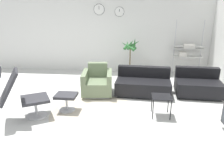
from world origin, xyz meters
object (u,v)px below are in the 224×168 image
at_px(couch_low, 143,84).
at_px(potted_plant, 130,58).
at_px(lounge_chair, 16,89).
at_px(armchair_red, 97,83).
at_px(couch_second, 198,85).
at_px(side_table, 161,99).
at_px(shelf_unit, 187,50).
at_px(ottoman, 66,99).

distance_m(couch_low, potted_plant, 1.66).
relative_size(lounge_chair, armchair_red, 1.21).
bearing_deg(armchair_red, lounge_chair, 43.80).
distance_m(couch_low, couch_second, 1.43).
xyz_separation_m(armchair_red, side_table, (1.54, -1.15, 0.10)).
xyz_separation_m(armchair_red, couch_second, (2.63, 0.19, -0.04)).
height_order(side_table, shelf_unit, shelf_unit).
relative_size(side_table, shelf_unit, 0.24).
distance_m(ottoman, shelf_unit, 4.49).
bearing_deg(couch_second, couch_low, 6.07).
relative_size(couch_second, potted_plant, 0.89).
bearing_deg(shelf_unit, potted_plant, -171.20).
xyz_separation_m(ottoman, couch_low, (1.72, 1.22, -0.03)).
bearing_deg(side_table, shelf_unit, 69.78).
bearing_deg(side_table, ottoman, 178.38).
distance_m(lounge_chair, armchair_red, 2.12).
relative_size(ottoman, shelf_unit, 0.25).
bearing_deg(couch_low, ottoman, 38.90).
bearing_deg(shelf_unit, couch_low, -128.56).
bearing_deg(potted_plant, armchair_red, -115.84).
relative_size(couch_low, shelf_unit, 0.80).
bearing_deg(lounge_chair, side_table, 68.24).
relative_size(couch_low, side_table, 3.29).
distance_m(lounge_chair, side_table, 2.94).
xyz_separation_m(side_table, shelf_unit, (1.16, 3.14, 0.48)).
relative_size(armchair_red, shelf_unit, 0.51).
bearing_deg(side_table, couch_second, 50.77).
bearing_deg(armchair_red, shelf_unit, -149.15).
relative_size(side_table, potted_plant, 0.34).
bearing_deg(lounge_chair, potted_plant, 116.08).
xyz_separation_m(ottoman, armchair_red, (0.51, 1.09, 0.00)).
distance_m(lounge_chair, ottoman, 1.05).
xyz_separation_m(side_table, potted_plant, (-0.71, 2.85, 0.23)).
relative_size(armchair_red, side_table, 2.11).
distance_m(lounge_chair, potted_plant, 3.95).
relative_size(couch_low, potted_plant, 1.11).
relative_size(ottoman, potted_plant, 0.35).
distance_m(couch_low, shelf_unit, 2.46).
relative_size(lounge_chair, side_table, 2.55).
height_order(armchair_red, couch_second, armchair_red).
distance_m(potted_plant, shelf_unit, 1.91).
bearing_deg(side_table, couch_low, 104.40).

